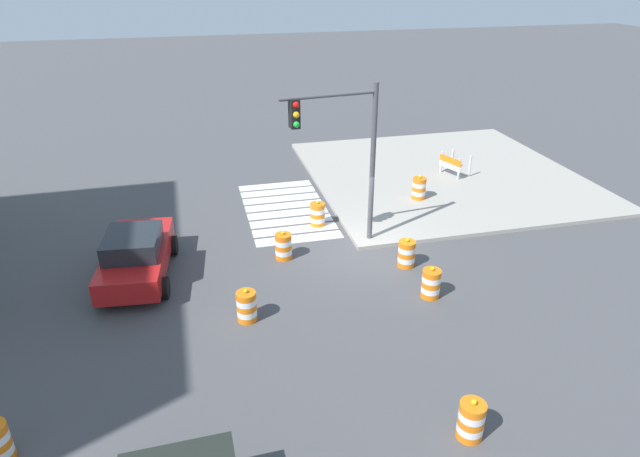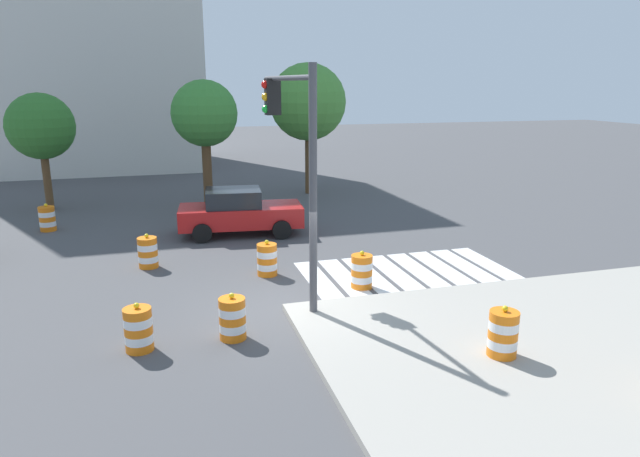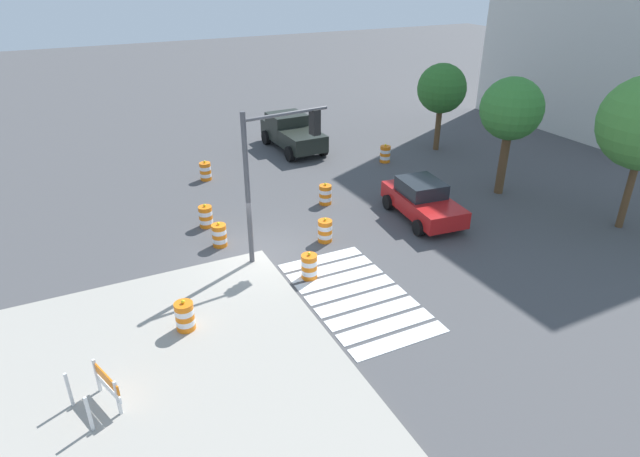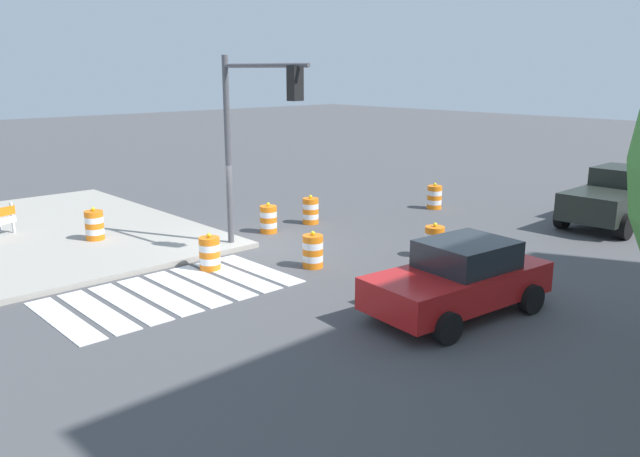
{
  "view_description": "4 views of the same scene",
  "coord_description": "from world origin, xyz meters",
  "px_view_note": "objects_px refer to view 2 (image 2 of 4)",
  "views": [
    {
      "loc": [
        -15.87,
        5.24,
        9.18
      ],
      "look_at": [
        0.12,
        1.34,
        0.98
      ],
      "focal_mm": 30.73,
      "sensor_mm": 36.0,
      "label": 1
    },
    {
      "loc": [
        -2.55,
        -12.24,
        5.21
      ],
      "look_at": [
        1.64,
        2.48,
        1.27
      ],
      "focal_mm": 31.55,
      "sensor_mm": 36.0,
      "label": 2
    },
    {
      "loc": [
        16.84,
        -5.8,
        10.01
      ],
      "look_at": [
        1.4,
        1.75,
        1.32
      ],
      "focal_mm": 30.11,
      "sensor_mm": 36.0,
      "label": 3
    },
    {
      "loc": [
        11.14,
        14.93,
        5.22
      ],
      "look_at": [
        0.09,
        2.85,
        1.13
      ],
      "focal_mm": 35.57,
      "sensor_mm": 36.0,
      "label": 4
    }
  ],
  "objects_px": {
    "traffic_barrel_opposite_curb": "(362,272)",
    "traffic_light_pole": "(294,142)",
    "traffic_barrel_near_corner": "(267,260)",
    "traffic_barrel_on_sidewalk": "(503,333)",
    "street_tree_streetside_far": "(308,102)",
    "sports_car": "(239,212)",
    "traffic_barrel_lane_center": "(232,318)",
    "traffic_barrel_median_far": "(148,252)",
    "street_tree_streetside_near": "(205,115)",
    "traffic_barrel_median_near": "(138,329)",
    "traffic_barrel_far_curb": "(47,219)",
    "street_tree_streetside_mid": "(41,127)"
  },
  "relations": [
    {
      "from": "traffic_barrel_far_curb",
      "to": "traffic_barrel_opposite_curb",
      "type": "height_order",
      "value": "same"
    },
    {
      "from": "traffic_barrel_near_corner",
      "to": "traffic_light_pole",
      "type": "xyz_separation_m",
      "value": [
        0.33,
        -2.07,
        3.46
      ]
    },
    {
      "from": "traffic_barrel_median_near",
      "to": "street_tree_streetside_near",
      "type": "distance_m",
      "value": 14.18
    },
    {
      "from": "traffic_barrel_far_curb",
      "to": "street_tree_streetside_mid",
      "type": "relative_size",
      "value": 0.21
    },
    {
      "from": "traffic_barrel_median_near",
      "to": "traffic_barrel_on_sidewalk",
      "type": "bearing_deg",
      "value": -20.02
    },
    {
      "from": "sports_car",
      "to": "street_tree_streetside_far",
      "type": "height_order",
      "value": "street_tree_streetside_far"
    },
    {
      "from": "traffic_barrel_near_corner",
      "to": "traffic_barrel_median_far",
      "type": "height_order",
      "value": "same"
    },
    {
      "from": "traffic_barrel_near_corner",
      "to": "traffic_barrel_median_near",
      "type": "relative_size",
      "value": 1.0
    },
    {
      "from": "traffic_barrel_on_sidewalk",
      "to": "traffic_barrel_lane_center",
      "type": "bearing_deg",
      "value": 152.93
    },
    {
      "from": "traffic_barrel_far_curb",
      "to": "traffic_barrel_lane_center",
      "type": "bearing_deg",
      "value": -63.85
    },
    {
      "from": "traffic_barrel_near_corner",
      "to": "street_tree_streetside_mid",
      "type": "xyz_separation_m",
      "value": [
        -7.35,
        10.92,
        3.05
      ]
    },
    {
      "from": "traffic_barrel_on_sidewalk",
      "to": "traffic_barrel_median_far",
      "type": "bearing_deg",
      "value": 129.8
    },
    {
      "from": "traffic_barrel_opposite_curb",
      "to": "traffic_barrel_lane_center",
      "type": "bearing_deg",
      "value": -149.8
    },
    {
      "from": "traffic_light_pole",
      "to": "traffic_barrel_opposite_curb",
      "type": "bearing_deg",
      "value": 11.07
    },
    {
      "from": "sports_car",
      "to": "traffic_light_pole",
      "type": "bearing_deg",
      "value": -86.26
    },
    {
      "from": "street_tree_streetside_mid",
      "to": "traffic_barrel_opposite_curb",
      "type": "bearing_deg",
      "value": -52.92
    },
    {
      "from": "street_tree_streetside_far",
      "to": "traffic_barrel_median_near",
      "type": "bearing_deg",
      "value": -116.12
    },
    {
      "from": "traffic_barrel_opposite_curb",
      "to": "traffic_light_pole",
      "type": "relative_size",
      "value": 0.19
    },
    {
      "from": "traffic_barrel_opposite_curb",
      "to": "street_tree_streetside_mid",
      "type": "relative_size",
      "value": 0.21
    },
    {
      "from": "street_tree_streetside_near",
      "to": "street_tree_streetside_far",
      "type": "bearing_deg",
      "value": 21.26
    },
    {
      "from": "traffic_light_pole",
      "to": "street_tree_streetside_near",
      "type": "bearing_deg",
      "value": 95.36
    },
    {
      "from": "traffic_barrel_near_corner",
      "to": "street_tree_streetside_far",
      "type": "bearing_deg",
      "value": 69.94
    },
    {
      "from": "sports_car",
      "to": "traffic_barrel_opposite_curb",
      "type": "height_order",
      "value": "sports_car"
    },
    {
      "from": "traffic_barrel_near_corner",
      "to": "traffic_barrel_far_curb",
      "type": "bearing_deg",
      "value": 133.92
    },
    {
      "from": "traffic_barrel_opposite_curb",
      "to": "traffic_light_pole",
      "type": "height_order",
      "value": "traffic_light_pole"
    },
    {
      "from": "traffic_barrel_opposite_curb",
      "to": "street_tree_streetside_mid",
      "type": "xyz_separation_m",
      "value": [
        -9.54,
        12.63,
        3.05
      ]
    },
    {
      "from": "sports_car",
      "to": "traffic_barrel_median_near",
      "type": "relative_size",
      "value": 4.38
    },
    {
      "from": "sports_car",
      "to": "traffic_barrel_median_near",
      "type": "xyz_separation_m",
      "value": [
        -3.22,
        -8.54,
        -0.36
      ]
    },
    {
      "from": "traffic_barrel_median_near",
      "to": "traffic_barrel_lane_center",
      "type": "relative_size",
      "value": 1.0
    },
    {
      "from": "street_tree_streetside_near",
      "to": "traffic_barrel_opposite_curb",
      "type": "bearing_deg",
      "value": -75.36
    },
    {
      "from": "traffic_barrel_near_corner",
      "to": "traffic_barrel_median_far",
      "type": "xyz_separation_m",
      "value": [
        -3.22,
        1.62,
        0.0
      ]
    },
    {
      "from": "traffic_light_pole",
      "to": "traffic_barrel_near_corner",
      "type": "bearing_deg",
      "value": 98.95
    },
    {
      "from": "traffic_barrel_near_corner",
      "to": "traffic_barrel_far_curb",
      "type": "height_order",
      "value": "same"
    },
    {
      "from": "traffic_barrel_median_near",
      "to": "traffic_barrel_on_sidewalk",
      "type": "relative_size",
      "value": 1.0
    },
    {
      "from": "sports_car",
      "to": "traffic_barrel_median_far",
      "type": "distance_m",
      "value": 4.38
    },
    {
      "from": "traffic_barrel_far_curb",
      "to": "traffic_barrel_on_sidewalk",
      "type": "distance_m",
      "value": 16.81
    },
    {
      "from": "traffic_barrel_median_near",
      "to": "street_tree_streetside_near",
      "type": "xyz_separation_m",
      "value": [
        2.57,
        13.49,
        3.52
      ]
    },
    {
      "from": "street_tree_streetside_mid",
      "to": "traffic_barrel_median_near",
      "type": "bearing_deg",
      "value": -74.8
    },
    {
      "from": "traffic_barrel_median_near",
      "to": "traffic_light_pole",
      "type": "height_order",
      "value": "traffic_light_pole"
    },
    {
      "from": "traffic_light_pole",
      "to": "traffic_barrel_median_far",
      "type": "bearing_deg",
      "value": 133.85
    },
    {
      "from": "traffic_barrel_opposite_curb",
      "to": "street_tree_streetside_near",
      "type": "xyz_separation_m",
      "value": [
        -2.96,
        11.34,
        3.52
      ]
    },
    {
      "from": "sports_car",
      "to": "traffic_barrel_median_near",
      "type": "bearing_deg",
      "value": -110.67
    },
    {
      "from": "traffic_barrel_on_sidewalk",
      "to": "street_tree_streetside_far",
      "type": "height_order",
      "value": "street_tree_streetside_far"
    },
    {
      "from": "traffic_barrel_near_corner",
      "to": "traffic_barrel_median_near",
      "type": "height_order",
      "value": "same"
    },
    {
      "from": "traffic_barrel_far_curb",
      "to": "street_tree_streetside_near",
      "type": "xyz_separation_m",
      "value": [
        6.04,
        2.57,
        3.52
      ]
    },
    {
      "from": "sports_car",
      "to": "street_tree_streetside_far",
      "type": "distance_m",
      "value": 8.9
    },
    {
      "from": "traffic_barrel_median_near",
      "to": "traffic_barrel_opposite_curb",
      "type": "relative_size",
      "value": 1.0
    },
    {
      "from": "traffic_barrel_lane_center",
      "to": "street_tree_streetside_far",
      "type": "distance_m",
      "value": 16.89
    },
    {
      "from": "traffic_barrel_median_far",
      "to": "traffic_barrel_on_sidewalk",
      "type": "bearing_deg",
      "value": -50.2
    },
    {
      "from": "street_tree_streetside_near",
      "to": "traffic_barrel_median_near",
      "type": "bearing_deg",
      "value": -100.77
    }
  ]
}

